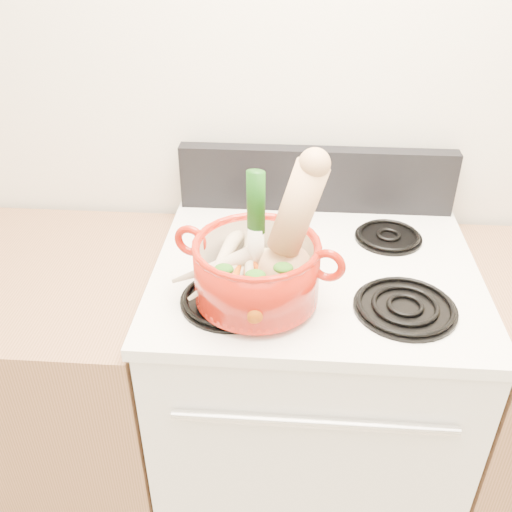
# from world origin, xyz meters

# --- Properties ---
(wall_back) EXTENTS (3.50, 0.02, 2.60)m
(wall_back) POSITION_xyz_m (0.00, 1.75, 1.30)
(wall_back) COLOR white
(wall_back) RESTS_ON floor
(stove_body) EXTENTS (0.76, 0.65, 0.92)m
(stove_body) POSITION_xyz_m (0.00, 1.40, 0.46)
(stove_body) COLOR white
(stove_body) RESTS_ON floor
(cooktop) EXTENTS (0.78, 0.67, 0.03)m
(cooktop) POSITION_xyz_m (0.00, 1.40, 0.93)
(cooktop) COLOR white
(cooktop) RESTS_ON stove_body
(control_backsplash) EXTENTS (0.76, 0.05, 0.18)m
(control_backsplash) POSITION_xyz_m (0.00, 1.70, 1.04)
(control_backsplash) COLOR black
(control_backsplash) RESTS_ON cooktop
(oven_handle) EXTENTS (0.60, 0.02, 0.02)m
(oven_handle) POSITION_xyz_m (0.00, 1.06, 0.78)
(oven_handle) COLOR silver
(oven_handle) RESTS_ON stove_body
(burner_front_left) EXTENTS (0.22, 0.22, 0.02)m
(burner_front_left) POSITION_xyz_m (-0.19, 1.24, 0.96)
(burner_front_left) COLOR black
(burner_front_left) RESTS_ON cooktop
(burner_front_right) EXTENTS (0.22, 0.22, 0.02)m
(burner_front_right) POSITION_xyz_m (0.19, 1.24, 0.96)
(burner_front_right) COLOR black
(burner_front_right) RESTS_ON cooktop
(burner_back_left) EXTENTS (0.17, 0.17, 0.02)m
(burner_back_left) POSITION_xyz_m (-0.19, 1.54, 0.96)
(burner_back_left) COLOR black
(burner_back_left) RESTS_ON cooktop
(burner_back_right) EXTENTS (0.17, 0.17, 0.02)m
(burner_back_right) POSITION_xyz_m (0.19, 1.54, 0.96)
(burner_back_right) COLOR black
(burner_back_right) RESTS_ON cooktop
(dutch_oven) EXTENTS (0.33, 0.33, 0.13)m
(dutch_oven) POSITION_xyz_m (-0.13, 1.24, 1.03)
(dutch_oven) COLOR #A3170A
(dutch_oven) RESTS_ON burner_front_left
(pot_handle_left) EXTENTS (0.08, 0.04, 0.07)m
(pot_handle_left) POSITION_xyz_m (-0.28, 1.28, 1.08)
(pot_handle_left) COLOR #A3170A
(pot_handle_left) RESTS_ON dutch_oven
(pot_handle_right) EXTENTS (0.08, 0.04, 0.07)m
(pot_handle_right) POSITION_xyz_m (0.01, 1.21, 1.08)
(pot_handle_right) COLOR #A3170A
(pot_handle_right) RESTS_ON dutch_oven
(squash) EXTENTS (0.23, 0.17, 0.31)m
(squash) POSITION_xyz_m (-0.05, 1.24, 1.14)
(squash) COLOR tan
(squash) RESTS_ON dutch_oven
(leek) EXTENTS (0.05, 0.05, 0.26)m
(leek) POSITION_xyz_m (-0.14, 1.29, 1.12)
(leek) COLOR silver
(leek) RESTS_ON dutch_oven
(ginger) EXTENTS (0.09, 0.06, 0.05)m
(ginger) POSITION_xyz_m (-0.12, 1.31, 1.02)
(ginger) COLOR #CBBA7D
(ginger) RESTS_ON dutch_oven
(parsnip_0) EXTENTS (0.09, 0.22, 0.06)m
(parsnip_0) POSITION_xyz_m (-0.17, 1.26, 1.02)
(parsnip_0) COLOR beige
(parsnip_0) RESTS_ON dutch_oven
(parsnip_1) EXTENTS (0.16, 0.17, 0.06)m
(parsnip_1) POSITION_xyz_m (-0.21, 1.24, 1.02)
(parsnip_1) COLOR beige
(parsnip_1) RESTS_ON dutch_oven
(parsnip_2) EXTENTS (0.05, 0.21, 0.06)m
(parsnip_2) POSITION_xyz_m (-0.15, 1.29, 1.04)
(parsnip_2) COLOR beige
(parsnip_2) RESTS_ON dutch_oven
(parsnip_3) EXTENTS (0.18, 0.11, 0.05)m
(parsnip_3) POSITION_xyz_m (-0.23, 1.25, 1.03)
(parsnip_3) COLOR beige
(parsnip_3) RESTS_ON dutch_oven
(parsnip_4) EXTENTS (0.10, 0.23, 0.06)m
(parsnip_4) POSITION_xyz_m (-0.21, 1.29, 1.05)
(parsnip_4) COLOR beige
(parsnip_4) RESTS_ON dutch_oven
(carrot_0) EXTENTS (0.06, 0.16, 0.04)m
(carrot_0) POSITION_xyz_m (-0.14, 1.18, 1.02)
(carrot_0) COLOR #BC5009
(carrot_0) RESTS_ON dutch_oven
(carrot_1) EXTENTS (0.05, 0.15, 0.04)m
(carrot_1) POSITION_xyz_m (-0.18, 1.22, 1.02)
(carrot_1) COLOR #CF620A
(carrot_1) RESTS_ON dutch_oven
(carrot_2) EXTENTS (0.11, 0.16, 0.04)m
(carrot_2) POSITION_xyz_m (-0.12, 1.23, 1.03)
(carrot_2) COLOR #BB4C09
(carrot_2) RESTS_ON dutch_oven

